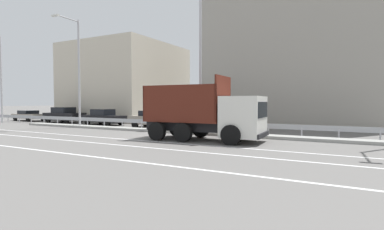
# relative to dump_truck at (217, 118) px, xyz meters

# --- Properties ---
(ground_plane) EXTENTS (320.00, 320.00, 0.00)m
(ground_plane) POSITION_rel_dump_truck_xyz_m (-4.37, -0.04, -1.30)
(ground_plane) COLOR #605E5B
(lane_strip_0) EXTENTS (58.47, 0.16, 0.01)m
(lane_strip_0) POSITION_rel_dump_truck_xyz_m (-0.89, -1.84, -1.30)
(lane_strip_0) COLOR silver
(lane_strip_0) RESTS_ON ground_plane
(lane_strip_1) EXTENTS (58.47, 0.16, 0.01)m
(lane_strip_1) POSITION_rel_dump_truck_xyz_m (-0.89, -3.82, -1.30)
(lane_strip_1) COLOR silver
(lane_strip_1) RESTS_ON ground_plane
(lane_strip_2) EXTENTS (58.47, 0.16, 0.01)m
(lane_strip_2) POSITION_rel_dump_truck_xyz_m (-0.89, -6.79, -1.30)
(lane_strip_2) COLOR silver
(lane_strip_2) RESTS_ON ground_plane
(median_island) EXTENTS (32.16, 1.10, 0.18)m
(median_island) POSITION_rel_dump_truck_xyz_m (-4.37, 2.76, -1.21)
(median_island) COLOR gray
(median_island) RESTS_ON ground_plane
(median_guardrail) EXTENTS (58.47, 0.09, 0.78)m
(median_guardrail) POSITION_rel_dump_truck_xyz_m (-4.37, 4.09, -0.73)
(median_guardrail) COLOR #9EA0A5
(median_guardrail) RESTS_ON ground_plane
(dump_truck) EXTENTS (6.99, 3.00, 3.63)m
(dump_truck) POSITION_rel_dump_truck_xyz_m (0.00, 0.00, 0.00)
(dump_truck) COLOR silver
(dump_truck) RESTS_ON ground_plane
(median_road_sign) EXTENTS (0.71, 0.16, 2.27)m
(median_road_sign) POSITION_rel_dump_truck_xyz_m (-6.60, 2.76, -0.12)
(median_road_sign) COLOR white
(median_road_sign) RESTS_ON ground_plane
(street_lamp_1) EXTENTS (0.71, 2.58, 9.20)m
(street_lamp_1) POSITION_rel_dump_truck_xyz_m (-14.16, 2.56, 3.83)
(street_lamp_1) COLOR #ADADB2
(street_lamp_1) RESTS_ON ground_plane
(street_lamp_2) EXTENTS (0.71, 1.85, 10.79)m
(street_lamp_2) POSITION_rel_dump_truck_xyz_m (-2.47, 2.68, 4.55)
(street_lamp_2) COLOR #ADADB2
(street_lamp_2) RESTS_ON ground_plane
(parked_car_0) EXTENTS (4.64, 2.17, 1.21)m
(parked_car_0) POSITION_rel_dump_truck_xyz_m (-26.59, 6.18, -0.66)
(parked_car_0) COLOR gray
(parked_car_0) RESTS_ON ground_plane
(parked_car_1) EXTENTS (4.48, 2.13, 1.65)m
(parked_car_1) POSITION_rel_dump_truck_xyz_m (-20.35, 6.09, -0.49)
(parked_car_1) COLOR black
(parked_car_1) RESTS_ON ground_plane
(parked_car_2) EXTENTS (4.68, 2.05, 1.52)m
(parked_car_2) POSITION_rel_dump_truck_xyz_m (-14.40, 5.79, -0.55)
(parked_car_2) COLOR black
(parked_car_2) RESTS_ON ground_plane
(parked_car_3) EXTENTS (4.04, 2.08, 1.46)m
(parked_car_3) POSITION_rel_dump_truck_xyz_m (-8.48, 5.50, -0.56)
(parked_car_3) COLOR gray
(parked_car_3) RESTS_ON ground_plane
(parked_car_4) EXTENTS (3.98, 1.88, 1.25)m
(parked_car_4) POSITION_rel_dump_truck_xyz_m (-2.54, 5.58, -0.66)
(parked_car_4) COLOR gray
(parked_car_4) RESTS_ON ground_plane
(background_building_0) EXTENTS (11.87, 12.14, 9.21)m
(background_building_0) POSITION_rel_dump_truck_xyz_m (-18.90, 14.31, 3.30)
(background_building_0) COLOR beige
(background_building_0) RESTS_ON ground_plane
(background_building_1) EXTENTS (15.24, 11.68, 12.74)m
(background_building_1) POSITION_rel_dump_truck_xyz_m (1.73, 15.26, 5.07)
(background_building_1) COLOR gray
(background_building_1) RESTS_ON ground_plane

